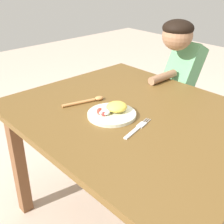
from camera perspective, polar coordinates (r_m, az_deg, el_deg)
ground_plane at (r=1.82m, az=3.92°, el=-20.46°), size 8.00×8.00×0.00m
dining_table at (r=1.43m, az=4.67°, el=-3.68°), size 1.20×0.96×0.71m
plate at (r=1.35m, az=0.09°, el=0.01°), size 0.22×0.22×0.06m
fork at (r=1.25m, az=4.80°, el=-3.21°), size 0.07×0.20×0.01m
spoon at (r=1.49m, az=-4.65°, el=2.16°), size 0.08×0.22×0.02m
person at (r=1.98m, az=13.02°, el=4.48°), size 0.18×0.44×1.05m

